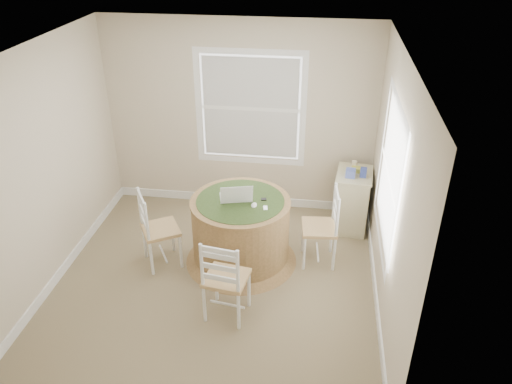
# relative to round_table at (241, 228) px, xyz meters

# --- Properties ---
(room) EXTENTS (3.64, 3.64, 2.64)m
(room) POSITION_rel_round_table_xyz_m (-0.06, -0.30, 0.85)
(room) COLOR #847454
(room) RESTS_ON ground
(round_table) EXTENTS (1.33, 1.33, 0.83)m
(round_table) POSITION_rel_round_table_xyz_m (0.00, 0.00, 0.00)
(round_table) COLOR #9E7447
(round_table) RESTS_ON ground
(chair_left) EXTENTS (0.56, 0.57, 0.95)m
(chair_left) POSITION_rel_round_table_xyz_m (-0.92, -0.18, 0.02)
(chair_left) COLOR white
(chair_left) RESTS_ON ground
(chair_near) EXTENTS (0.48, 0.46, 0.95)m
(chair_near) POSITION_rel_round_table_xyz_m (0.01, -0.94, 0.02)
(chair_near) COLOR white
(chair_near) RESTS_ON ground
(chair_right) EXTENTS (0.44, 0.45, 0.95)m
(chair_right) POSITION_rel_round_table_xyz_m (0.91, 0.11, 0.02)
(chair_right) COLOR white
(chair_right) RESTS_ON ground
(laptop) EXTENTS (0.43, 0.40, 0.25)m
(laptop) POSITION_rel_round_table_xyz_m (-0.05, 0.02, 0.41)
(laptop) COLOR white
(laptop) RESTS_ON round_table
(mouse) EXTENTS (0.08, 0.11, 0.04)m
(mouse) POSITION_rel_round_table_xyz_m (0.17, -0.09, 0.39)
(mouse) COLOR white
(mouse) RESTS_ON round_table
(phone) EXTENTS (0.06, 0.10, 0.02)m
(phone) POSITION_rel_round_table_xyz_m (0.30, -0.13, 0.38)
(phone) COLOR #B7BABF
(phone) RESTS_ON round_table
(keys) EXTENTS (0.07, 0.06, 0.02)m
(keys) POSITION_rel_round_table_xyz_m (0.26, 0.05, 0.38)
(keys) COLOR black
(keys) RESTS_ON round_table
(corner_chest) EXTENTS (0.50, 0.64, 0.80)m
(corner_chest) POSITION_rel_round_table_xyz_m (1.32, 0.92, -0.05)
(corner_chest) COLOR beige
(corner_chest) RESTS_ON ground
(tissue_box) EXTENTS (0.13, 0.13, 0.10)m
(tissue_box) POSITION_rel_round_table_xyz_m (1.26, 0.82, 0.40)
(tissue_box) COLOR #5467C0
(tissue_box) RESTS_ON corner_chest
(box_yellow) EXTENTS (0.16, 0.11, 0.06)m
(box_yellow) POSITION_rel_round_table_xyz_m (1.35, 0.97, 0.38)
(box_yellow) COLOR gold
(box_yellow) RESTS_ON corner_chest
(box_blue) EXTENTS (0.09, 0.09, 0.12)m
(box_blue) POSITION_rel_round_table_xyz_m (1.42, 0.84, 0.41)
(box_blue) COLOR #304090
(box_blue) RESTS_ON corner_chest
(cup_cream) EXTENTS (0.07, 0.07, 0.09)m
(cup_cream) POSITION_rel_round_table_xyz_m (1.31, 1.10, 0.39)
(cup_cream) COLOR beige
(cup_cream) RESTS_ON corner_chest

